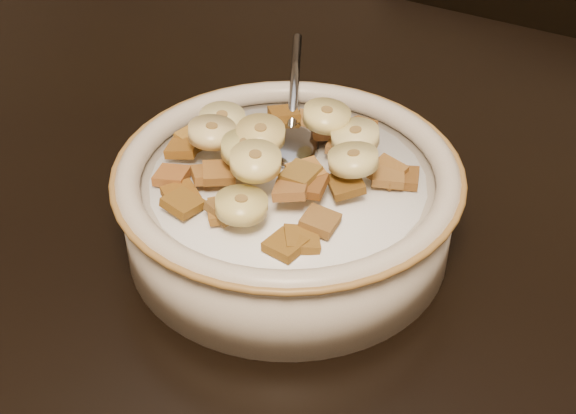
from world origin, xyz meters
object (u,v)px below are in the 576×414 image
at_px(chair, 444,239).
at_px(table, 392,357).
at_px(cereal_bowl, 288,212).
at_px(spoon, 290,145).

bearing_deg(chair, table, -64.74).
height_order(cereal_bowl, spoon, spoon).
height_order(chair, spoon, chair).
height_order(table, chair, chair).
distance_m(cereal_bowl, spoon, 0.05).
xyz_separation_m(table, spoon, (-0.11, 0.08, 0.08)).
distance_m(chair, cereal_bowl, 0.57).
bearing_deg(cereal_bowl, table, -25.93).
relative_size(table, chair, 1.67).
relative_size(cereal_bowl, spoon, 4.17).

